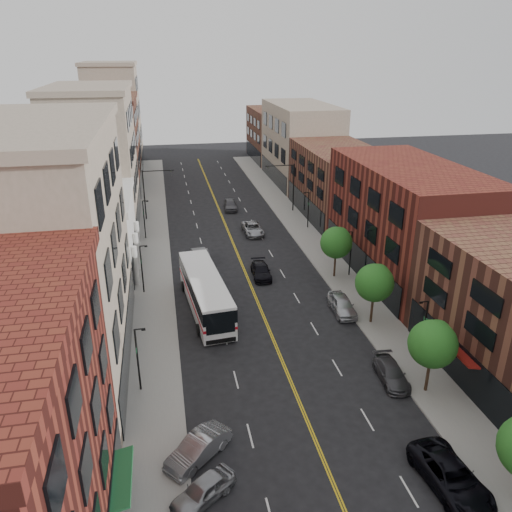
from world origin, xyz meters
TOP-DOWN VIEW (x-y plane):
  - ground at (0.00, 0.00)m, footprint 220.00×220.00m
  - sidewalk_left at (-10.00, 35.00)m, footprint 4.00×110.00m
  - sidewalk_right at (10.00, 35.00)m, footprint 4.00×110.00m
  - bldg_l_tanoffice at (-17.00, 13.00)m, footprint 10.00×22.00m
  - bldg_l_white at (-17.00, 31.00)m, footprint 10.00×14.00m
  - bldg_l_far_a at (-17.00, 48.00)m, footprint 10.00×20.00m
  - bldg_l_far_b at (-17.00, 68.00)m, footprint 10.00×20.00m
  - bldg_l_far_c at (-17.00, 86.00)m, footprint 10.00×16.00m
  - bldg_r_mid at (17.00, 24.00)m, footprint 10.00×22.00m
  - bldg_r_far_a at (17.00, 45.00)m, footprint 10.00×20.00m
  - bldg_r_far_b at (17.00, 66.00)m, footprint 10.00×22.00m
  - bldg_r_far_c at (17.00, 86.00)m, footprint 10.00×18.00m
  - tree_r_1 at (9.39, 4.07)m, footprint 3.40×3.40m
  - tree_r_2 at (9.39, 14.07)m, footprint 3.40×3.40m
  - tree_r_3 at (9.39, 24.07)m, footprint 3.40×3.40m
  - lamp_l_1 at (-10.95, 8.00)m, footprint 0.81×0.55m
  - lamp_l_2 at (-10.95, 24.00)m, footprint 0.81×0.55m
  - lamp_l_3 at (-10.95, 40.00)m, footprint 0.81×0.55m
  - lamp_r_1 at (10.95, 8.00)m, footprint 0.81×0.55m
  - lamp_r_2 at (10.95, 24.00)m, footprint 0.81×0.55m
  - lamp_r_3 at (10.95, 40.00)m, footprint 0.81×0.55m
  - signal_mast_left at (-10.27, 48.00)m, footprint 4.49×0.18m
  - signal_mast_right at (10.27, 48.00)m, footprint 4.49×0.18m
  - city_bus at (-5.13, 19.42)m, footprint 4.16×13.59m
  - car_angle_a at (-7.40, -2.34)m, footprint 4.13×3.59m
  - car_angle_b at (-7.40, 0.75)m, footprint 4.47×4.24m
  - car_parked_near at (6.38, -4.14)m, footprint 3.11×5.90m
  - car_parked_mid at (7.40, 5.72)m, footprint 2.15×4.57m
  - car_parked_far at (7.40, 16.40)m, footprint 2.05×4.77m
  - car_lane_behind at (-4.59, 31.07)m, footprint 2.07×4.94m
  - car_lane_a at (1.50, 25.66)m, footprint 2.14×4.80m
  - car_lane_b at (3.13, 39.32)m, footprint 2.52×5.32m
  - car_lane_c at (1.74, 50.68)m, footprint 2.20×4.82m

SIDE VIEW (x-z plane):
  - ground at x=0.00m, z-range 0.00..0.00m
  - sidewalk_left at x=-10.00m, z-range 0.00..0.15m
  - sidewalk_right at x=10.00m, z-range 0.00..0.15m
  - car_parked_mid at x=7.40m, z-range 0.00..1.29m
  - car_angle_a at x=-7.40m, z-range 0.00..1.34m
  - car_lane_a at x=1.50m, z-range 0.00..1.37m
  - car_lane_b at x=3.13m, z-range 0.00..1.47m
  - car_angle_b at x=-7.40m, z-range 0.00..1.51m
  - car_parked_near at x=6.38m, z-range 0.00..1.58m
  - car_lane_behind at x=-4.59m, z-range 0.00..1.59m
  - car_lane_c at x=1.74m, z-range 0.00..1.60m
  - car_parked_far at x=7.40m, z-range 0.00..1.61m
  - city_bus at x=-5.13m, z-range 0.28..3.72m
  - lamp_l_1 at x=-10.95m, z-range 0.45..5.50m
  - lamp_l_2 at x=-10.95m, z-range 0.45..5.50m
  - lamp_l_3 at x=-10.95m, z-range 0.45..5.50m
  - lamp_r_1 at x=10.95m, z-range 0.45..5.50m
  - lamp_r_2 at x=10.95m, z-range 0.45..5.50m
  - lamp_r_3 at x=10.95m, z-range 0.45..5.50m
  - bldg_l_white at x=-17.00m, z-range 0.00..8.00m
  - tree_r_1 at x=9.39m, z-range 1.33..6.92m
  - tree_r_2 at x=9.39m, z-range 1.33..6.92m
  - tree_r_3 at x=9.39m, z-range 1.33..6.92m
  - signal_mast_left at x=-10.27m, z-range 1.05..8.25m
  - signal_mast_right at x=10.27m, z-range 1.05..8.25m
  - bldg_r_far_a at x=17.00m, z-range 0.00..10.00m
  - bldg_r_far_c at x=17.00m, z-range 0.00..11.00m
  - bldg_r_mid at x=17.00m, z-range 0.00..12.00m
  - bldg_r_far_b at x=17.00m, z-range 0.00..14.00m
  - bldg_l_far_b at x=-17.00m, z-range 0.00..15.00m
  - bldg_l_tanoffice at x=-17.00m, z-range 0.00..18.00m
  - bldg_l_far_a at x=-17.00m, z-range 0.00..18.00m
  - bldg_l_far_c at x=-17.00m, z-range 0.00..20.00m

